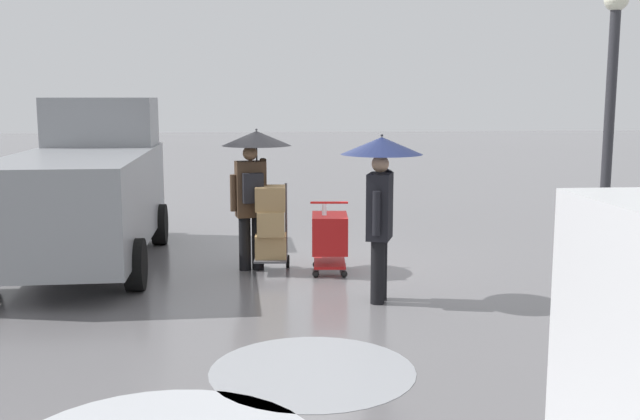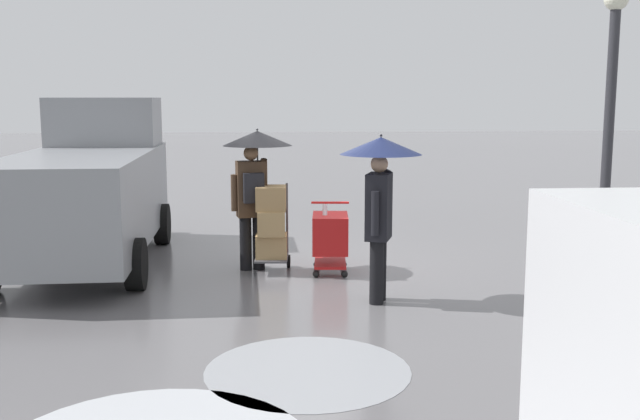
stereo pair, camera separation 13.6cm
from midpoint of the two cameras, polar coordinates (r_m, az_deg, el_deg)
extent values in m
plane|color=slate|center=(11.25, -0.38, -4.61)|extent=(90.00, 90.00, 0.00)
cylinder|color=#999BA0|center=(7.21, -0.41, -12.37)|extent=(1.99, 1.99, 0.01)
cube|color=gray|center=(11.87, -17.53, 0.89)|extent=(2.04, 5.23, 1.40)
cube|color=gray|center=(13.64, -16.14, 6.65)|extent=(1.86, 1.43, 0.84)
cube|color=black|center=(14.40, -15.50, 3.55)|extent=(1.66, 0.08, 0.63)
cube|color=#232326|center=(14.56, -15.31, -0.55)|extent=(1.96, 0.19, 0.24)
cylinder|color=black|center=(13.75, -20.05, -1.16)|extent=(0.25, 0.72, 0.72)
cylinder|color=black|center=(13.40, -11.90, -1.06)|extent=(0.25, 0.72, 0.72)
cylinder|color=black|center=(10.26, -13.78, -4.12)|extent=(0.25, 0.72, 0.72)
cube|color=red|center=(10.91, 1.16, -1.82)|extent=(0.59, 0.81, 0.56)
cube|color=red|center=(11.00, 1.15, -4.17)|extent=(0.53, 0.73, 0.04)
cylinder|color=red|center=(11.26, 1.14, 0.58)|extent=(0.58, 0.09, 0.04)
sphere|color=black|center=(10.73, 2.29, -5.00)|extent=(0.10, 0.10, 0.10)
sphere|color=black|center=(10.73, 0.06, -5.00)|extent=(0.10, 0.10, 0.10)
sphere|color=black|center=(11.32, 2.19, -4.27)|extent=(0.10, 0.10, 0.10)
sphere|color=black|center=(11.32, 0.08, -4.27)|extent=(0.10, 0.10, 0.10)
cylinder|color=white|center=(10.79, 0.74, -1.39)|extent=(0.10, 0.29, 0.69)
cube|color=#515156|center=(11.02, -3.43, -3.76)|extent=(0.53, 0.64, 0.03)
cylinder|color=#515156|center=(11.20, -2.24, -0.69)|extent=(0.04, 0.04, 1.10)
cylinder|color=#515156|center=(11.23, -4.48, -0.68)|extent=(0.04, 0.04, 1.10)
cylinder|color=black|center=(11.33, -2.12, -4.01)|extent=(0.07, 0.20, 0.20)
cylinder|color=black|center=(11.36, -4.54, -4.00)|extent=(0.07, 0.20, 0.20)
cube|color=tan|center=(10.98, -3.44, -2.80)|extent=(0.49, 0.44, 0.35)
cube|color=tan|center=(10.92, -3.46, -0.95)|extent=(0.42, 0.54, 0.37)
cube|color=#A37F51|center=(10.86, -3.47, 0.92)|extent=(0.47, 0.49, 0.36)
cylinder|color=black|center=(9.33, 4.86, -4.86)|extent=(0.18, 0.18, 0.82)
cylinder|color=black|center=(9.52, 5.06, -4.58)|extent=(0.18, 0.18, 0.82)
cube|color=black|center=(9.27, 5.03, 0.28)|extent=(0.41, 0.51, 0.84)
sphere|color=tan|center=(9.20, 5.07, 3.60)|extent=(0.22, 0.22, 0.22)
cylinder|color=black|center=(9.02, 4.75, -0.27)|extent=(0.10, 0.10, 0.55)
cylinder|color=black|center=(9.42, 5.10, 1.76)|extent=(0.32, 0.19, 0.50)
cylinder|color=#333338|center=(9.32, 5.16, 2.68)|extent=(0.02, 0.02, 0.86)
cone|color=navy|center=(9.29, 5.19, 5.01)|extent=(1.04, 1.04, 0.22)
sphere|color=#333338|center=(9.28, 5.20, 5.81)|extent=(0.04, 0.04, 0.04)
cylinder|color=black|center=(11.16, -5.46, -2.60)|extent=(0.18, 0.18, 0.82)
cylinder|color=black|center=(11.20, -4.45, -2.56)|extent=(0.18, 0.18, 0.82)
cube|color=#473323|center=(11.05, -5.01, 1.65)|extent=(0.48, 0.35, 0.84)
sphere|color=#8C6647|center=(10.99, -5.05, 4.44)|extent=(0.22, 0.22, 0.22)
cylinder|color=#473323|center=(11.01, -6.34, 1.34)|extent=(0.10, 0.10, 0.55)
cylinder|color=#473323|center=(11.07, -4.13, 2.82)|extent=(0.15, 0.31, 0.50)
cylinder|color=#333338|center=(11.02, -4.53, 3.62)|extent=(0.02, 0.02, 0.86)
cone|color=black|center=(11.00, -4.55, 5.60)|extent=(1.04, 1.04, 0.22)
sphere|color=#333338|center=(10.99, -4.56, 6.27)|extent=(0.04, 0.04, 0.04)
cube|color=black|center=(10.85, -4.84, 1.73)|extent=(0.32, 0.21, 0.44)
cylinder|color=#2D2D33|center=(9.32, 21.81, 3.20)|extent=(0.12, 0.12, 3.60)
camera|label=1|loc=(0.07, -89.62, 0.06)|focal=41.07mm
camera|label=2|loc=(0.07, 90.38, -0.06)|focal=41.07mm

